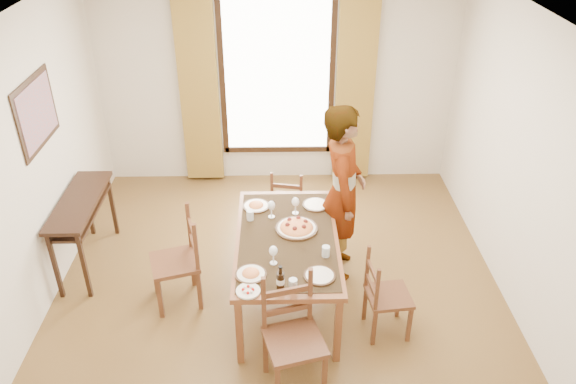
{
  "coord_description": "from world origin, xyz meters",
  "views": [
    {
      "loc": [
        0.0,
        -4.29,
        3.79
      ],
      "look_at": [
        0.1,
        0.37,
        1.0
      ],
      "focal_mm": 35.0,
      "sensor_mm": 36.0,
      "label": 1
    }
  ],
  "objects_px": {
    "man": "(342,193)",
    "console_table": "(81,209)",
    "pasta_platter": "(297,225)",
    "dining_table": "(287,243)"
  },
  "relations": [
    {
      "from": "man",
      "to": "console_table",
      "type": "bearing_deg",
      "value": 92.34
    },
    {
      "from": "man",
      "to": "pasta_platter",
      "type": "distance_m",
      "value": 0.61
    },
    {
      "from": "console_table",
      "to": "dining_table",
      "type": "bearing_deg",
      "value": -16.9
    },
    {
      "from": "dining_table",
      "to": "pasta_platter",
      "type": "bearing_deg",
      "value": 52.89
    },
    {
      "from": "console_table",
      "to": "man",
      "type": "distance_m",
      "value": 2.68
    },
    {
      "from": "console_table",
      "to": "pasta_platter",
      "type": "relative_size",
      "value": 3.0
    },
    {
      "from": "pasta_platter",
      "to": "console_table",
      "type": "bearing_deg",
      "value": 166.75
    },
    {
      "from": "console_table",
      "to": "man",
      "type": "xyz_separation_m",
      "value": [
        2.67,
        -0.14,
        0.25
      ]
    },
    {
      "from": "console_table",
      "to": "man",
      "type": "relative_size",
      "value": 0.65
    },
    {
      "from": "console_table",
      "to": "dining_table",
      "type": "distance_m",
      "value": 2.2
    }
  ]
}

